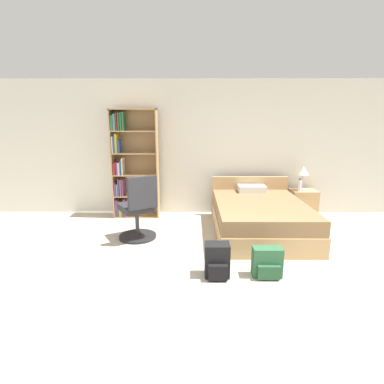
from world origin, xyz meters
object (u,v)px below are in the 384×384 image
bed (259,216)px  backpack_black (217,261)px  office_chair (139,211)px  water_bottle (300,185)px  table_lamp (303,172)px  backpack_green (267,263)px  nightstand (303,203)px  bookshelf (129,166)px

bed → backpack_black: bed is taller
office_chair → water_bottle: (2.84, 1.08, 0.18)m
table_lamp → backpack_green: 2.75m
backpack_black → bed: bearing=61.7°
nightstand → table_lamp: (-0.03, 0.03, 0.62)m
bed → backpack_green: (-0.21, -1.51, -0.10)m
bed → bookshelf: bearing=159.6°
bed → backpack_green: size_ratio=5.61×
office_chair → backpack_black: 1.64m
bed → backpack_green: 1.52m
backpack_green → water_bottle: bearing=63.5°
office_chair → nightstand: size_ratio=1.94×
office_chair → backpack_green: bearing=-33.7°
table_lamp → backpack_black: bearing=-127.4°
nightstand → water_bottle: bearing=-143.0°
table_lamp → backpack_green: size_ratio=1.28×
bed → office_chair: size_ratio=1.96×
bookshelf → water_bottle: 3.24m
bed → table_lamp: table_lamp is taller
backpack_green → bookshelf: bearing=131.6°
nightstand → table_lamp: 0.62m
water_bottle → backpack_green: (-1.11, -2.23, -0.48)m
bookshelf → bed: 2.57m
office_chair → water_bottle: bearing=20.7°
bookshelf → backpack_green: 3.27m
water_bottle → backpack_black: size_ratio=0.60×
office_chair → backpack_black: (1.13, -1.15, -0.27)m
office_chair → nightstand: office_chair is taller
bookshelf → backpack_black: 2.91m
nightstand → table_lamp: bearing=136.0°
table_lamp → water_bottle: bearing=-125.9°
backpack_black → water_bottle: bearing=52.5°
bookshelf → backpack_green: size_ratio=5.65×
bookshelf → bed: size_ratio=1.01×
water_bottle → bookshelf: bearing=177.6°
backpack_black → bookshelf: bearing=122.4°
bed → water_bottle: size_ratio=8.33×
table_lamp → office_chair: bearing=-157.7°
table_lamp → bookshelf: bearing=179.9°
nightstand → backpack_black: 2.97m
office_chair → backpack_black: size_ratio=2.54×
bookshelf → nightstand: bearing=-0.6°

